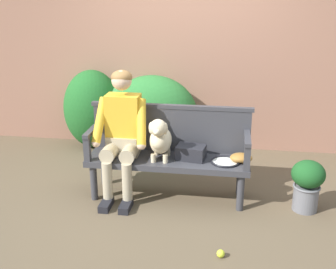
{
  "coord_description": "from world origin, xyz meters",
  "views": [
    {
      "loc": [
        0.59,
        -3.86,
        2.06
      ],
      "look_at": [
        0.0,
        0.0,
        0.68
      ],
      "focal_mm": 44.63,
      "sensor_mm": 36.0,
      "label": 1
    }
  ],
  "objects": [
    {
      "name": "ground_plane",
      "position": [
        0.0,
        0.0,
        0.0
      ],
      "size": [
        40.0,
        40.0,
        0.0
      ],
      "primitive_type": "plane",
      "color": "brown"
    },
    {
      "name": "brick_garden_fence",
      "position": [
        0.0,
        1.65,
        1.1
      ],
      "size": [
        8.0,
        0.3,
        2.2
      ],
      "primitive_type": "cube",
      "color": "#936651",
      "rests_on": "ground"
    },
    {
      "name": "hedge_bush_mid_left",
      "position": [
        -1.22,
        1.31,
        0.52
      ],
      "size": [
        0.77,
        0.76,
        1.05
      ],
      "primitive_type": "ellipsoid",
      "color": "#1E5B23",
      "rests_on": "ground"
    },
    {
      "name": "hedge_bush_far_right",
      "position": [
        -0.68,
        1.32,
        0.47
      ],
      "size": [
        0.72,
        0.67,
        0.94
      ],
      "primitive_type": "ellipsoid",
      "color": "#337538",
      "rests_on": "ground"
    },
    {
      "name": "hedge_bush_far_left",
      "position": [
        -0.39,
        1.24,
        0.51
      ],
      "size": [
        1.16,
        0.77,
        1.02
      ],
      "primitive_type": "ellipsoid",
      "color": "#286B2D",
      "rests_on": "ground"
    },
    {
      "name": "garden_bench",
      "position": [
        0.0,
        0.0,
        0.37
      ],
      "size": [
        1.63,
        0.47,
        0.43
      ],
      "color": "#38383D",
      "rests_on": "ground"
    },
    {
      "name": "bench_backrest",
      "position": [
        0.0,
        0.21,
        0.69
      ],
      "size": [
        1.67,
        0.06,
        0.5
      ],
      "color": "#38383D",
      "rests_on": "garden_bench"
    },
    {
      "name": "bench_armrest_left_end",
      "position": [
        -0.78,
        -0.09,
        0.63
      ],
      "size": [
        0.06,
        0.47,
        0.28
      ],
      "color": "#38383D",
      "rests_on": "garden_bench"
    },
    {
      "name": "bench_armrest_right_end",
      "position": [
        0.78,
        -0.09,
        0.63
      ],
      "size": [
        0.06,
        0.47,
        0.28
      ],
      "color": "#38383D",
      "rests_on": "garden_bench"
    },
    {
      "name": "person_seated",
      "position": [
        -0.47,
        -0.01,
        0.71
      ],
      "size": [
        0.56,
        0.64,
        1.3
      ],
      "color": "black",
      "rests_on": "ground"
    },
    {
      "name": "dog_on_bench",
      "position": [
        -0.07,
        -0.07,
        0.66
      ],
      "size": [
        0.22,
        0.46,
        0.46
      ],
      "color": "beige",
      "rests_on": "garden_bench"
    },
    {
      "name": "tennis_racket",
      "position": [
        0.59,
        -0.01,
        0.44
      ],
      "size": [
        0.43,
        0.56,
        0.03
      ],
      "color": "black",
      "rests_on": "garden_bench"
    },
    {
      "name": "baseball_glove",
      "position": [
        0.73,
        0.0,
        0.48
      ],
      "size": [
        0.23,
        0.19,
        0.09
      ],
      "primitive_type": "ellipsoid",
      "rotation": [
        0.0,
        0.0,
        0.08
      ],
      "color": "#9E6B2D",
      "rests_on": "garden_bench"
    },
    {
      "name": "sports_bag",
      "position": [
        0.23,
        0.01,
        0.5
      ],
      "size": [
        0.31,
        0.24,
        0.14
      ],
      "primitive_type": "cube",
      "rotation": [
        0.0,
        0.0,
        -0.15
      ],
      "color": "#232328",
      "rests_on": "garden_bench"
    },
    {
      "name": "tennis_ball",
      "position": [
        0.58,
        -0.97,
        0.03
      ],
      "size": [
        0.07,
        0.07,
        0.07
      ],
      "primitive_type": "sphere",
      "color": "#CCDB33",
      "rests_on": "ground"
    },
    {
      "name": "potted_plant",
      "position": [
        1.37,
        -0.08,
        0.29
      ],
      "size": [
        0.32,
        0.32,
        0.52
      ],
      "color": "slate",
      "rests_on": "ground"
    }
  ]
}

